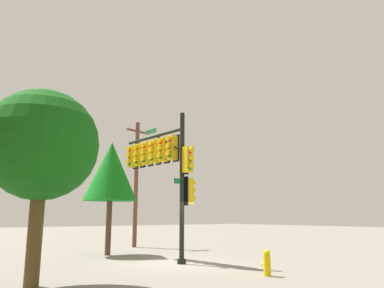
{
  "coord_description": "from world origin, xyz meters",
  "views": [
    {
      "loc": [
        -12.71,
        9.18,
        1.9
      ],
      "look_at": [
        -0.31,
        -0.29,
        4.98
      ],
      "focal_mm": 34.47,
      "sensor_mm": 36.0,
      "label": 1
    }
  ],
  "objects_px": {
    "utility_pole": "(136,181)",
    "tree_mid": "(111,172)",
    "fire_hydrant": "(267,263)",
    "signal_pole_assembly": "(162,161)",
    "tree_near": "(42,146)"
  },
  "relations": [
    {
      "from": "utility_pole",
      "to": "tree_mid",
      "type": "xyz_separation_m",
      "value": [
        -3.58,
        3.46,
        0.01
      ]
    },
    {
      "from": "utility_pole",
      "to": "tree_mid",
      "type": "relative_size",
      "value": 1.41
    },
    {
      "from": "tree_mid",
      "to": "fire_hydrant",
      "type": "bearing_deg",
      "value": -171.93
    },
    {
      "from": "utility_pole",
      "to": "fire_hydrant",
      "type": "height_order",
      "value": "utility_pole"
    },
    {
      "from": "signal_pole_assembly",
      "to": "tree_mid",
      "type": "bearing_deg",
      "value": 13.4
    },
    {
      "from": "utility_pole",
      "to": "fire_hydrant",
      "type": "relative_size",
      "value": 9.78
    },
    {
      "from": "utility_pole",
      "to": "fire_hydrant",
      "type": "distance_m",
      "value": 13.58
    },
    {
      "from": "tree_near",
      "to": "tree_mid",
      "type": "bearing_deg",
      "value": -38.65
    },
    {
      "from": "signal_pole_assembly",
      "to": "tree_near",
      "type": "relative_size",
      "value": 1.13
    },
    {
      "from": "tree_near",
      "to": "tree_mid",
      "type": "xyz_separation_m",
      "value": [
        6.62,
        -5.3,
        0.25
      ]
    },
    {
      "from": "signal_pole_assembly",
      "to": "tree_near",
      "type": "distance_m",
      "value": 6.88
    },
    {
      "from": "fire_hydrant",
      "to": "tree_mid",
      "type": "xyz_separation_m",
      "value": [
        9.29,
        1.32,
        3.8
      ]
    },
    {
      "from": "signal_pole_assembly",
      "to": "tree_mid",
      "type": "relative_size",
      "value": 1.11
    },
    {
      "from": "signal_pole_assembly",
      "to": "tree_near",
      "type": "bearing_deg",
      "value": 116.33
    },
    {
      "from": "signal_pole_assembly",
      "to": "utility_pole",
      "type": "relative_size",
      "value": 0.79
    }
  ]
}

